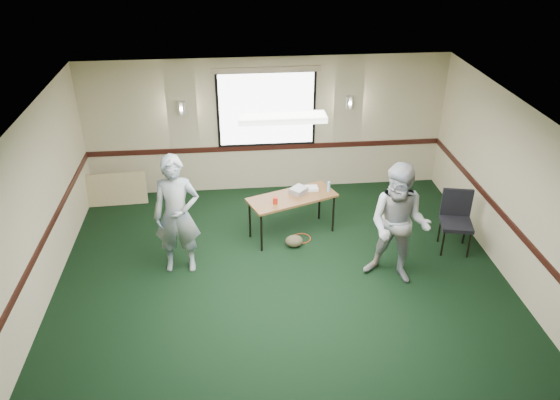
{
  "coord_description": "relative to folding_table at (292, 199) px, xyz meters",
  "views": [
    {
      "loc": [
        -0.71,
        -5.94,
        5.28
      ],
      "look_at": [
        0.0,
        1.3,
        1.2
      ],
      "focal_mm": 35.0,
      "sensor_mm": 36.0,
      "label": 1
    }
  ],
  "objects": [
    {
      "name": "ground",
      "position": [
        -0.3,
        -2.19,
        -0.7
      ],
      "size": [
        8.0,
        8.0,
        0.0
      ],
      "primitive_type": "plane",
      "color": "black",
      "rests_on": "ground"
    },
    {
      "name": "room_shell",
      "position": [
        -0.3,
        -0.06,
        0.88
      ],
      "size": [
        8.0,
        8.02,
        8.0
      ],
      "color": "#C7B58F",
      "rests_on": "ground"
    },
    {
      "name": "folding_table",
      "position": [
        0.0,
        0.0,
        0.0
      ],
      "size": [
        1.63,
        1.11,
        0.76
      ],
      "rotation": [
        0.0,
        0.0,
        0.36
      ],
      "color": "brown",
      "rests_on": "ground"
    },
    {
      "name": "projector",
      "position": [
        0.13,
        0.13,
        0.1
      ],
      "size": [
        0.36,
        0.36,
        0.09
      ],
      "primitive_type": "cube",
      "rotation": [
        0.0,
        0.0,
        0.78
      ],
      "color": "#96969E",
      "rests_on": "folding_table"
    },
    {
      "name": "game_console",
      "position": [
        0.37,
        0.22,
        0.08
      ],
      "size": [
        0.22,
        0.18,
        0.05
      ],
      "primitive_type": "cube",
      "rotation": [
        0.0,
        0.0,
        0.04
      ],
      "color": "white",
      "rests_on": "folding_table"
    },
    {
      "name": "red_cup",
      "position": [
        -0.31,
        -0.22,
        0.11
      ],
      "size": [
        0.08,
        0.08,
        0.12
      ],
      "primitive_type": "cylinder",
      "color": "#B11D0B",
      "rests_on": "folding_table"
    },
    {
      "name": "water_bottle",
      "position": [
        0.65,
        0.13,
        0.15
      ],
      "size": [
        0.05,
        0.05,
        0.18
      ],
      "primitive_type": "cylinder",
      "color": "#8AB9E3",
      "rests_on": "folding_table"
    },
    {
      "name": "duffel_bag",
      "position": [
        -0.01,
        -0.4,
        -0.6
      ],
      "size": [
        0.36,
        0.32,
        0.21
      ],
      "primitive_type": "ellipsoid",
      "rotation": [
        0.0,
        0.0,
        0.35
      ],
      "color": "#424025",
      "rests_on": "ground"
    },
    {
      "name": "cable_coil",
      "position": [
        0.15,
        -0.18,
        -0.7
      ],
      "size": [
        0.42,
        0.42,
        0.02
      ],
      "primitive_type": "torus",
      "rotation": [
        0.0,
        0.0,
        0.37
      ],
      "color": "#B73C16",
      "rests_on": "ground"
    },
    {
      "name": "folded_table",
      "position": [
        -3.3,
        1.41,
        -0.39
      ],
      "size": [
        1.25,
        0.24,
        0.63
      ],
      "primitive_type": "cube",
      "rotation": [
        -0.21,
        0.0,
        0.05
      ],
      "color": "tan",
      "rests_on": "ground"
    },
    {
      "name": "conference_chair",
      "position": [
        2.69,
        -0.64,
        -0.1
      ],
      "size": [
        0.6,
        0.62,
        1.03
      ],
      "rotation": [
        0.0,
        0.0,
        -0.22
      ],
      "color": "black",
      "rests_on": "ground"
    },
    {
      "name": "person_left",
      "position": [
        -1.88,
        -0.82,
        0.28
      ],
      "size": [
        0.73,
        0.49,
        1.97
      ],
      "primitive_type": "imported",
      "rotation": [
        0.0,
        0.0,
        -0.03
      ],
      "color": "#3A5981",
      "rests_on": "ground"
    },
    {
      "name": "person_right",
      "position": [
        1.43,
        -1.42,
        0.27
      ],
      "size": [
        1.19,
        1.11,
        1.96
      ],
      "primitive_type": "imported",
      "rotation": [
        0.0,
        0.0,
        -0.5
      ],
      "color": "#7C9AC2",
      "rests_on": "ground"
    }
  ]
}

